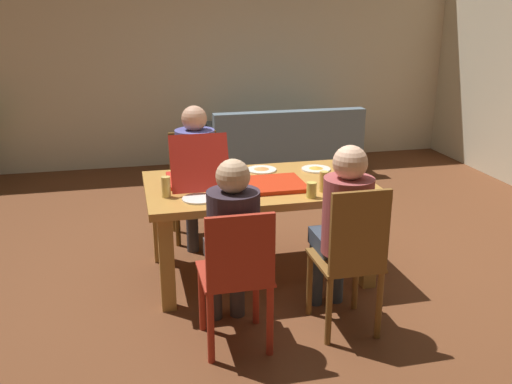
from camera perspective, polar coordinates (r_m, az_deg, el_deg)
The scene contains 20 objects.
ground_plane at distance 4.46m, azimuth 0.30°, elevation -8.05°, with size 20.00×20.00×0.00m, color brown.
back_wall at distance 7.34m, azimuth -6.01°, elevation 14.10°, with size 6.82×0.12×2.91m, color beige.
dining_table at distance 4.22m, azimuth 0.31°, elevation -0.45°, with size 1.66×1.00×0.73m.
chair_0 at distance 5.05m, azimuth -6.14°, elevation 1.19°, with size 0.44×0.40×0.92m.
person_0 at distance 4.87m, azimuth -6.01°, elevation 2.94°, with size 0.34×0.53×1.18m.
chair_1 at distance 3.51m, azimuth 9.56°, elevation -6.40°, with size 0.38×0.42×0.98m.
person_1 at distance 3.57m, azimuth 8.75°, elevation -2.88°, with size 0.31×0.51×1.20m.
chair_2 at distance 3.32m, azimuth -1.93°, elevation -8.35°, with size 0.41×0.42×0.91m.
person_2 at distance 3.37m, azimuth -2.46°, elevation -4.36°, with size 0.31×0.51×1.17m.
pizza_box_0 at distance 4.11m, azimuth 1.89°, elevation 0.80°, with size 0.42×0.42×0.03m.
pizza_box_1 at distance 4.19m, azimuth -6.03°, elevation 1.62°, with size 0.41×0.57×0.40m.
plate_0 at distance 4.54m, azimuth 6.06°, elevation 2.35°, with size 0.23×0.23×0.03m.
plate_1 at distance 4.26m, azimuth 8.93°, elevation 1.13°, with size 0.21×0.21×0.03m.
plate_2 at distance 3.85m, azimuth -5.78°, elevation -0.68°, with size 0.22×0.22×0.01m.
plate_3 at distance 4.50m, azimuth 0.56°, elevation 2.29°, with size 0.24×0.24×0.03m.
drinking_glass_0 at distance 3.93m, azimuth -2.09°, elevation 0.69°, with size 0.08×0.08×0.13m, color silver.
drinking_glass_1 at distance 3.87m, azimuth 5.60°, elevation 0.21°, with size 0.07×0.07×0.11m, color #DBC959.
drinking_glass_2 at distance 4.00m, azimuth 6.82°, elevation 1.05°, with size 0.06×0.06×0.15m, color #E5C25E.
drinking_glass_3 at distance 3.90m, azimuth -9.03°, elevation 0.50°, with size 0.06×0.06×0.15m, color #E2C065.
couch at distance 7.05m, azimuth 2.70°, elevation 4.34°, with size 1.81×0.88×0.81m.
Camera 1 is at (-0.93, -3.89, 1.99)m, focal length 39.77 mm.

